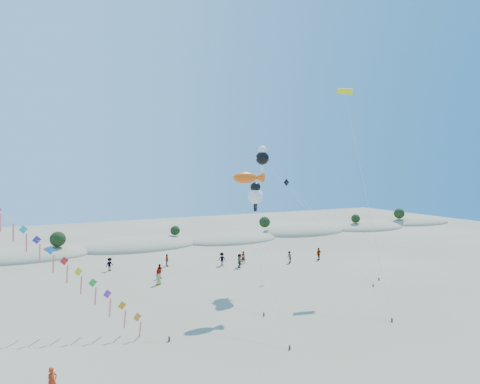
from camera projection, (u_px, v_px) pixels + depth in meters
name	position (u px, v px, depth m)	size (l,w,h in m)	color
ground	(299.00, 380.00, 23.95)	(160.00, 160.00, 0.00)	#7E7157
dune_ridge	(146.00, 246.00, 64.95)	(145.30, 11.49, 5.57)	gray
fish_kite	(248.00, 178.00, 37.77)	(3.79, 11.26, 12.32)	#3F2D1E
cartoon_kite_low	(255.00, 194.00, 42.17)	(4.18, 8.67, 11.21)	#3F2D1E
cartoon_kite_high	(262.00, 157.00, 45.75)	(9.89, 9.34, 15.23)	#3F2D1E
parafoil_kite	(346.00, 97.00, 46.68)	(7.62, 14.42, 22.05)	#3F2D1E
dark_kite	(312.00, 209.00, 47.97)	(7.56, 8.62, 11.38)	#3F2D1E
flyer_foreground	(52.00, 382.00, 22.18)	(0.59, 0.39, 1.63)	red
beachgoers	(214.00, 262.00, 50.58)	(27.98, 9.36, 1.77)	slate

